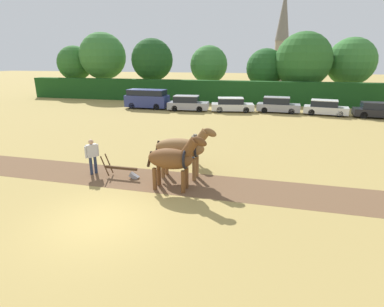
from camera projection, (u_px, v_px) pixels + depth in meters
name	position (u px, v px, depth m)	size (l,w,h in m)	color
ground_plane	(101.00, 220.00, 10.25)	(240.00, 240.00, 0.00)	#A88E4C
plowed_furrow_strip	(98.00, 175.00, 14.32)	(25.88, 2.58, 0.01)	brown
hedgerow	(226.00, 92.00, 37.52)	(55.18, 1.51, 2.77)	#194719
tree_far_left	(75.00, 63.00, 44.74)	(5.06, 5.06, 7.27)	#4C3823
tree_left	(103.00, 56.00, 43.42)	(6.62, 6.62, 9.05)	#423323
tree_center_left	(152.00, 60.00, 41.58)	(5.74, 5.74, 8.10)	#423323
tree_center	(209.00, 65.00, 42.33)	(5.26, 5.26, 7.20)	brown
tree_center_right	(265.00, 68.00, 40.19)	(5.10, 5.10, 6.73)	#423323
tree_right	(303.00, 61.00, 37.84)	(7.02, 7.02, 8.65)	#423323
tree_far_right	(351.00, 62.00, 38.19)	(6.04, 6.04, 8.00)	#423323
church_spire	(282.00, 34.00, 70.07)	(3.24, 3.24, 21.07)	gray
draft_horse_lead_left	(173.00, 159.00, 12.33)	(2.65, 0.92, 2.44)	brown
draft_horse_lead_right	(182.00, 148.00, 13.58)	(2.98, 0.91, 2.50)	brown
plow	(124.00, 171.00, 13.90)	(1.80, 0.46, 1.13)	#4C331E
farmer_at_plow	(92.00, 154.00, 14.15)	(0.45, 0.58, 1.70)	#28334C
farmer_beside_team	(195.00, 147.00, 15.55)	(0.50, 0.45, 1.60)	#28334C
parked_van	(147.00, 99.00, 33.50)	(4.79, 2.06, 2.10)	navy
parked_car_left	(188.00, 103.00, 32.13)	(4.43, 2.17, 1.60)	#9E9EA8
parked_car_center_left	(232.00, 105.00, 31.50)	(4.63, 2.60, 1.47)	silver
parked_car_center	(278.00, 105.00, 30.96)	(4.37, 1.91, 1.60)	#9E9EA8
parked_car_center_right	(325.00, 108.00, 29.58)	(4.31, 2.38, 1.47)	silver
parked_car_right	(378.00, 110.00, 28.05)	(4.42, 2.08, 1.45)	black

